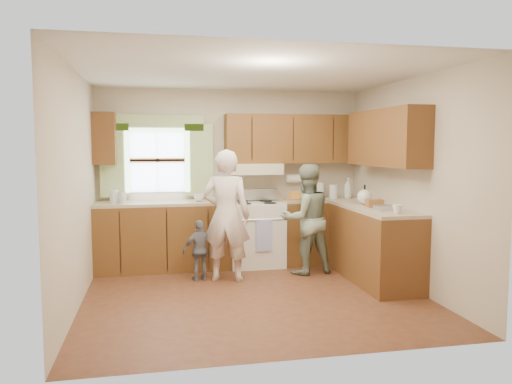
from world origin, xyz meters
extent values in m
plane|color=#502819|center=(0.00, 0.00, 0.00)|extent=(3.80, 3.80, 0.00)
plane|color=white|center=(0.00, 0.00, 2.50)|extent=(3.80, 3.80, 0.00)
plane|color=beige|center=(0.00, 1.75, 1.25)|extent=(3.80, 0.00, 3.80)
plane|color=beige|center=(0.00, -1.75, 1.25)|extent=(3.80, 0.00, 3.80)
plane|color=beige|center=(-1.90, 0.00, 1.25)|extent=(0.00, 3.50, 3.50)
plane|color=beige|center=(1.90, 0.00, 1.25)|extent=(0.00, 3.50, 3.50)
cube|color=#4F2D10|center=(-0.99, 1.45, 0.45)|extent=(1.82, 0.60, 0.90)
cube|color=#4F2D10|center=(1.29, 1.45, 0.45)|extent=(1.22, 0.60, 0.90)
cube|color=#3F200E|center=(1.60, 0.32, 0.45)|extent=(0.60, 1.65, 0.90)
cube|color=tan|center=(-0.99, 1.45, 0.92)|extent=(1.82, 0.60, 0.04)
cube|color=tan|center=(1.29, 1.45, 0.92)|extent=(1.22, 0.60, 0.04)
cube|color=tan|center=(1.60, 0.32, 0.92)|extent=(0.60, 1.65, 0.04)
cube|color=#4F2D10|center=(0.90, 1.58, 1.80)|extent=(2.00, 0.33, 0.70)
cube|color=#3F200E|center=(-1.75, 1.58, 1.80)|extent=(0.30, 0.33, 0.70)
cube|color=#3F200E|center=(1.73, 0.32, 1.80)|extent=(0.33, 1.65, 0.70)
cube|color=beige|center=(0.30, 1.52, 1.38)|extent=(0.76, 0.45, 0.15)
cube|color=silver|center=(-1.05, 1.73, 1.50)|extent=(0.90, 0.03, 0.90)
cube|color=#E6ED46|center=(-1.63, 1.68, 1.50)|extent=(0.40, 0.05, 1.02)
cube|color=#E6ED46|center=(-0.47, 1.68, 1.50)|extent=(0.40, 0.05, 1.02)
cube|color=#E6ED46|center=(-1.05, 1.68, 2.02)|extent=(1.30, 0.05, 0.22)
cylinder|color=white|center=(0.95, 1.65, 1.22)|extent=(0.27, 0.12, 0.12)
imported|color=silver|center=(-0.50, 1.37, 0.99)|extent=(0.14, 0.14, 0.10)
imported|color=silver|center=(1.66, 1.37, 1.09)|extent=(0.15, 0.15, 0.30)
imported|color=silver|center=(1.03, 1.32, 0.97)|extent=(0.27, 0.27, 0.05)
imported|color=silver|center=(1.60, -0.27, 0.99)|extent=(0.13, 0.13, 0.10)
cylinder|color=silver|center=(-1.64, 1.42, 1.03)|extent=(0.10, 0.10, 0.18)
cylinder|color=silver|center=(-1.52, 1.37, 1.02)|extent=(0.10, 0.10, 0.16)
cube|color=olive|center=(0.80, 1.30, 0.95)|extent=(0.23, 0.17, 0.02)
cube|color=gold|center=(0.89, 1.35, 1.00)|extent=(0.20, 0.14, 0.11)
cylinder|color=silver|center=(1.29, 1.52, 1.05)|extent=(0.14, 0.14, 0.23)
cylinder|color=silver|center=(1.44, 1.36, 1.04)|extent=(0.12, 0.12, 0.20)
sphere|color=silver|center=(1.60, 0.62, 1.04)|extent=(0.20, 0.20, 0.20)
cube|color=olive|center=(1.60, 0.33, 0.99)|extent=(0.21, 0.11, 0.09)
cube|color=silver|center=(1.60, 0.00, 0.97)|extent=(0.26, 0.18, 0.06)
cube|color=silver|center=(0.30, 1.43, 0.45)|extent=(0.76, 0.64, 0.90)
cube|color=#B7B7BC|center=(0.30, 1.69, 0.99)|extent=(0.76, 0.10, 0.16)
cylinder|color=#B7B7BC|center=(0.30, 1.11, 0.70)|extent=(0.68, 0.03, 0.03)
cube|color=#555CC7|center=(0.35, 1.09, 0.48)|extent=(0.22, 0.02, 0.42)
cylinder|color=black|center=(0.12, 1.55, 0.91)|extent=(0.18, 0.18, 0.01)
cylinder|color=black|center=(0.48, 1.55, 0.91)|extent=(0.18, 0.18, 0.01)
cylinder|color=black|center=(0.12, 1.30, 0.91)|extent=(0.18, 0.18, 0.01)
cylinder|color=black|center=(0.48, 1.30, 0.91)|extent=(0.18, 0.18, 0.01)
imported|color=beige|center=(-0.22, 0.71, 0.83)|extent=(0.70, 0.57, 1.66)
imported|color=#254538|center=(0.87, 0.85, 0.73)|extent=(0.79, 0.66, 1.46)
imported|color=slate|center=(-0.54, 0.79, 0.39)|extent=(0.48, 0.28, 0.77)
camera|label=1|loc=(-1.09, -5.45, 1.72)|focal=35.00mm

